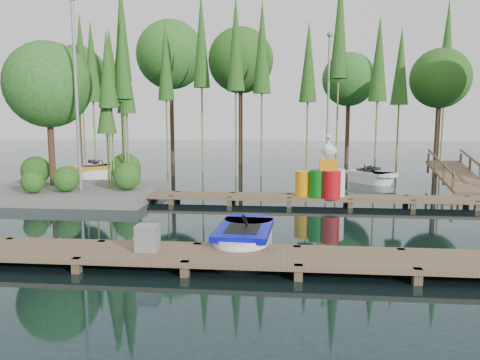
# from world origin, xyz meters

# --- Properties ---
(ground_plane) EXTENTS (90.00, 90.00, 0.00)m
(ground_plane) POSITION_xyz_m (0.00, 0.00, 0.00)
(ground_plane) COLOR #192C2F
(near_dock) EXTENTS (18.00, 1.50, 0.50)m
(near_dock) POSITION_xyz_m (0.00, -4.50, 0.23)
(near_dock) COLOR brown
(near_dock) RESTS_ON ground
(far_dock) EXTENTS (15.00, 1.20, 0.50)m
(far_dock) POSITION_xyz_m (1.00, 2.50, 0.23)
(far_dock) COLOR brown
(far_dock) RESTS_ON ground
(island) EXTENTS (6.20, 4.20, 6.75)m
(island) POSITION_xyz_m (-6.30, 3.29, 3.18)
(island) COLOR slate
(island) RESTS_ON ground
(tree_screen) EXTENTS (34.42, 18.53, 10.31)m
(tree_screen) POSITION_xyz_m (-2.04, 10.60, 6.12)
(tree_screen) COLOR #462F1D
(tree_screen) RESTS_ON ground
(lamp_island) EXTENTS (0.30, 0.30, 7.25)m
(lamp_island) POSITION_xyz_m (-5.50, 2.50, 4.26)
(lamp_island) COLOR gray
(lamp_island) RESTS_ON ground
(lamp_rear) EXTENTS (0.30, 0.30, 7.25)m
(lamp_rear) POSITION_xyz_m (4.00, 11.00, 4.26)
(lamp_rear) COLOR gray
(lamp_rear) RESTS_ON ground
(ramp) EXTENTS (1.50, 3.94, 1.49)m
(ramp) POSITION_xyz_m (9.00, 6.50, 0.59)
(ramp) COLOR brown
(ramp) RESTS_ON ground
(boat_blue) EXTENTS (1.32, 2.68, 0.88)m
(boat_blue) POSITION_xyz_m (0.97, -3.21, 0.26)
(boat_blue) COLOR white
(boat_blue) RESTS_ON ground
(boat_yellow_far) EXTENTS (2.98, 2.92, 1.44)m
(boat_yellow_far) POSITION_xyz_m (-7.36, 8.60, 0.30)
(boat_yellow_far) COLOR white
(boat_yellow_far) RESTS_ON ground
(boat_white_far) EXTENTS (2.48, 2.63, 1.18)m
(boat_white_far) POSITION_xyz_m (5.77, 8.04, 0.26)
(boat_white_far) COLOR white
(boat_white_far) RESTS_ON ground
(utility_cabinet) EXTENTS (0.44, 0.37, 0.54)m
(utility_cabinet) POSITION_xyz_m (-0.91, -4.50, 0.57)
(utility_cabinet) COLOR gray
(utility_cabinet) RESTS_ON near_dock
(yellow_barrel) EXTENTS (0.58, 0.58, 0.87)m
(yellow_barrel) POSITION_xyz_m (2.49, 2.50, 0.73)
(yellow_barrel) COLOR orange
(yellow_barrel) RESTS_ON far_dock
(drum_cluster) EXTENTS (1.24, 1.13, 2.13)m
(drum_cluster) POSITION_xyz_m (3.34, 2.34, 0.93)
(drum_cluster) COLOR #0C6C15
(drum_cluster) RESTS_ON far_dock
(seagull_post) EXTENTS (0.47, 0.26, 0.76)m
(seagull_post) POSITION_xyz_m (3.27, 2.50, 0.81)
(seagull_post) COLOR gray
(seagull_post) RESTS_ON far_dock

